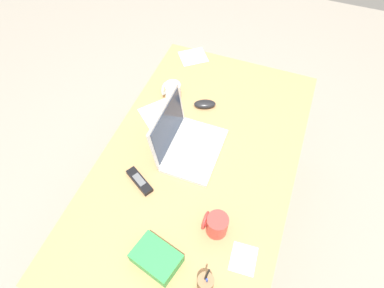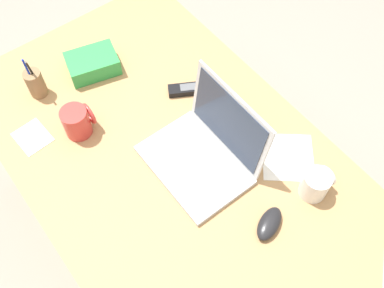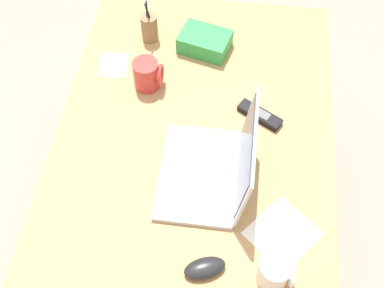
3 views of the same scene
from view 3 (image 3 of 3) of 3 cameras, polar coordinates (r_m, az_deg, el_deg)
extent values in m
plane|color=gray|center=(2.19, -0.17, -12.45)|extent=(6.00, 6.00, 0.00)
cube|color=tan|center=(1.84, -0.19, -8.24)|extent=(1.53, 0.90, 0.75)
cube|color=silver|center=(1.48, 0.77, -3.58)|extent=(0.34, 0.23, 0.02)
cube|color=silver|center=(1.47, 1.59, -3.46)|extent=(0.28, 0.12, 0.00)
cube|color=silver|center=(1.48, -2.02, -3.07)|extent=(0.09, 0.05, 0.00)
cube|color=silver|center=(1.37, 6.44, -1.51)|extent=(0.33, 0.04, 0.24)
cube|color=#283347|center=(1.37, 6.22, -1.48)|extent=(0.30, 0.03, 0.21)
ellipsoid|color=black|center=(1.35, 1.51, -14.44)|extent=(0.10, 0.13, 0.03)
cylinder|color=white|center=(1.33, 9.60, -14.71)|extent=(0.08, 0.08, 0.10)
torus|color=white|center=(1.33, 11.74, -14.79)|extent=(0.07, 0.01, 0.07)
cylinder|color=#C63833|center=(1.66, -5.43, 8.17)|extent=(0.09, 0.09, 0.11)
torus|color=#C63833|center=(1.65, -3.74, 8.15)|extent=(0.08, 0.01, 0.08)
cube|color=black|center=(1.62, 8.01, 3.41)|extent=(0.11, 0.15, 0.02)
cube|color=#595B60|center=(1.60, 8.07, 3.69)|extent=(0.06, 0.08, 0.00)
cylinder|color=olive|center=(1.82, -5.05, 13.53)|extent=(0.06, 0.06, 0.10)
cylinder|color=#1933B2|center=(1.80, -5.32, 14.51)|extent=(0.03, 0.01, 0.15)
cylinder|color=black|center=(1.79, -5.03, 14.57)|extent=(0.04, 0.02, 0.16)
cube|color=green|center=(1.79, 1.52, 12.00)|extent=(0.16, 0.20, 0.07)
cube|color=white|center=(1.78, -9.23, 9.18)|extent=(0.12, 0.11, 0.00)
cube|color=white|center=(1.42, 10.64, -10.34)|extent=(0.24, 0.24, 0.00)
camera|label=1|loc=(1.63, -11.37, 56.98)|focal=30.93mm
camera|label=2|loc=(0.54, -71.66, 21.64)|focal=42.34mm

